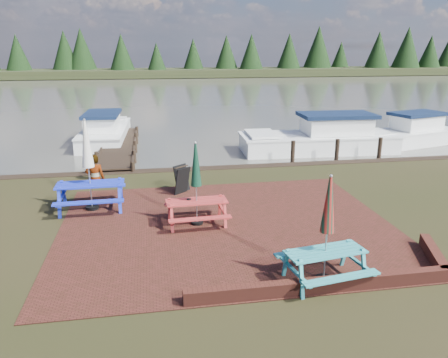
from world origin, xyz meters
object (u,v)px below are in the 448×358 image
object	(u,v)px
picnic_table_teal	(326,246)
jetty	(119,146)
boat_far	(408,135)
chalkboard	(182,179)
picnic_table_red	(197,197)
person	(93,155)
boat_near	(321,139)
boat_jetty	(105,132)
picnic_table_blue	(90,179)

from	to	relation	value
picnic_table_teal	jetty	xyz separation A→B (m)	(-4.98, 13.48, -0.69)
boat_far	chalkboard	bearing A→B (deg)	101.91
picnic_table_red	picnic_table_teal	bearing A→B (deg)	-59.10
picnic_table_teal	person	distance (m)	10.03
picnic_table_teal	boat_near	xyz separation A→B (m)	(4.73, 12.04, -0.40)
picnic_table_teal	jetty	bearing A→B (deg)	101.36
picnic_table_red	boat_jetty	world-z (taller)	picnic_table_red
chalkboard	boat_near	xyz separation A→B (m)	(7.20, 5.76, -0.07)
picnic_table_red	person	bearing A→B (deg)	121.52
boat_jetty	boat_far	xyz separation A→B (m)	(15.53, -3.27, -0.01)
picnic_table_blue	boat_far	xyz separation A→B (m)	(14.99, 7.50, -0.61)
boat_jetty	boat_near	distance (m)	11.25
jetty	person	size ratio (longest dim) A/B	4.79
chalkboard	jetty	distance (m)	7.63
boat_jetty	person	distance (m)	7.61
picnic_table_teal	boat_far	bearing A→B (deg)	43.64
picnic_table_blue	chalkboard	xyz separation A→B (m)	(2.81, 1.10, -0.48)
boat_jetty	picnic_table_red	bearing A→B (deg)	-71.95
picnic_table_teal	chalkboard	distance (m)	6.76
chalkboard	boat_jetty	xyz separation A→B (m)	(-3.35, 9.67, -0.12)
boat_jetty	person	xyz separation A→B (m)	(0.28, -7.58, 0.59)
chalkboard	jetty	size ratio (longest dim) A/B	0.10
picnic_table_teal	picnic_table_red	size ratio (longest dim) A/B	1.00
person	picnic_table_blue	bearing A→B (deg)	94.04
picnic_table_red	person	distance (m)	5.86
picnic_table_red	person	world-z (taller)	picnic_table_red
jetty	person	world-z (taller)	person
jetty	boat_near	xyz separation A→B (m)	(9.71, -1.44, 0.29)
picnic_table_red	jetty	world-z (taller)	picnic_table_red
jetty	boat_jetty	size ratio (longest dim) A/B	1.40
picnic_table_red	boat_far	xyz separation A→B (m)	(11.99, 9.18, -0.46)
jetty	boat_near	world-z (taller)	boat_near
picnic_table_blue	boat_near	xyz separation A→B (m)	(10.01, 6.86, -0.55)
picnic_table_blue	jetty	distance (m)	8.35
chalkboard	jetty	world-z (taller)	chalkboard
picnic_table_teal	picnic_table_blue	xyz separation A→B (m)	(-5.28, 5.18, 0.15)
picnic_table_teal	picnic_table_red	world-z (taller)	picnic_table_teal
jetty	boat_far	distance (m)	14.71
boat_near	person	size ratio (longest dim) A/B	4.00
picnic_table_teal	jetty	size ratio (longest dim) A/B	0.25
picnic_table_teal	person	xyz separation A→B (m)	(-5.54, 8.37, 0.14)
chalkboard	picnic_table_blue	bearing A→B (deg)	161.65
picnic_table_red	chalkboard	distance (m)	2.81
picnic_table_red	boat_near	distance (m)	11.06
picnic_table_blue	picnic_table_teal	bearing A→B (deg)	-45.53
picnic_table_red	boat_near	world-z (taller)	picnic_table_red
boat_jetty	boat_near	bearing A→B (deg)	-18.16
picnic_table_blue	jetty	world-z (taller)	picnic_table_blue
picnic_table_red	picnic_table_blue	size ratio (longest dim) A/B	0.85
jetty	boat_near	bearing A→B (deg)	-8.44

